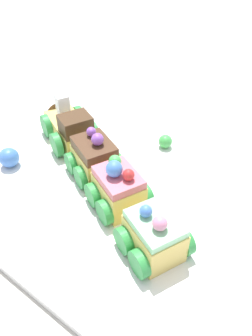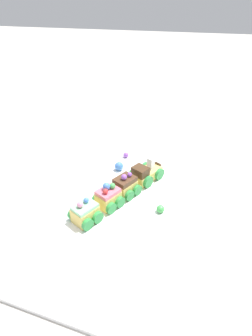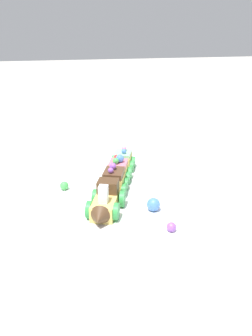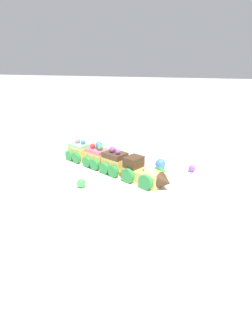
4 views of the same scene
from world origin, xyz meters
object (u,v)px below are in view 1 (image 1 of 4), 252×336
Objects in this scene: cake_car_chocolate at (94,158)px; cake_car_mint at (154,236)px; cake_train_locomotive at (68,125)px; gumball_blue at (9,157)px; gumball_green at (165,141)px; cake_car_strawberry at (119,189)px.

cake_car_mint is (-0.15, 0.07, -0.00)m from cake_car_chocolate.
gumball_blue is at bearing 104.51° from cake_train_locomotive.
cake_car_chocolate is at bearing 66.68° from gumball_green.
cake_train_locomotive is at bearing -0.02° from cake_car_strawberry.
cake_train_locomotive is 0.27m from cake_car_mint.
cake_train_locomotive is 0.11m from gumball_blue.
cake_train_locomotive is 6.33× the size of gumball_green.
cake_car_mint is 0.27m from gumball_blue.
cake_car_chocolate is at bearing -0.09° from cake_car_mint.
cake_car_strawberry is at bearing -169.48° from gumball_blue.
cake_car_chocolate and cake_car_strawberry have the same top height.
cake_train_locomotive reaches higher than gumball_blue.
cake_train_locomotive is 1.55× the size of cake_car_strawberry.
cake_car_strawberry reaches higher than gumball_blue.
cake_car_strawberry is at bearing -0.03° from cake_car_mint.
cake_car_strawberry is 0.19m from gumball_blue.
gumball_blue is (0.02, 0.11, -0.01)m from cake_train_locomotive.
cake_car_mint is at bearing 117.54° from gumball_green.
gumball_blue is (0.27, -0.00, -0.01)m from cake_car_mint.
gumball_green is (0.10, -0.19, -0.01)m from cake_car_mint.
cake_car_chocolate is at bearing -150.45° from gumball_blue.
cake_car_strawberry is 0.09m from cake_car_mint.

